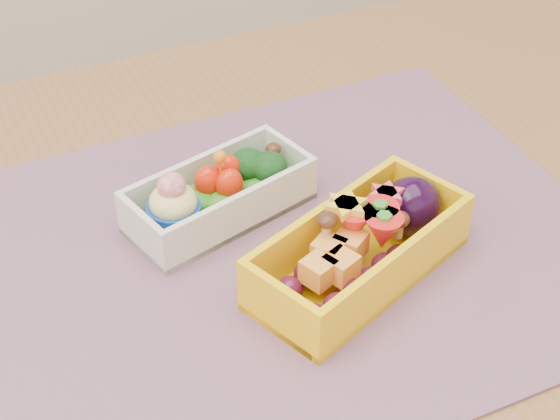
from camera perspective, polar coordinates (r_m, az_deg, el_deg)
name	(u,v)px	position (r m, az deg, el deg)	size (l,w,h in m)	color
table	(295,347)	(0.77, 1.02, -9.12)	(1.20, 0.80, 0.75)	brown
placemat	(274,251)	(0.71, -0.38, -2.79)	(0.56, 0.43, 0.00)	#885D6D
bento_white	(219,195)	(0.74, -4.12, 1.02)	(0.18, 0.11, 0.07)	silver
bento_yellow	(363,247)	(0.68, 5.60, -2.45)	(0.21, 0.15, 0.06)	yellow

